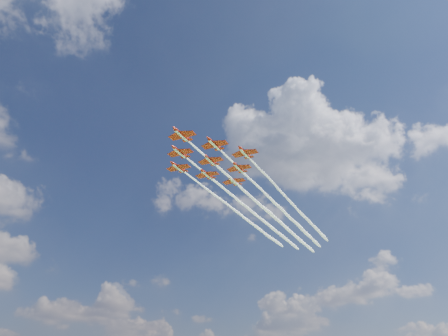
{
  "coord_description": "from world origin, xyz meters",
  "views": [
    {
      "loc": [
        -82.12,
        -101.11,
        22.91
      ],
      "look_at": [
        1.79,
        2.83,
        87.57
      ],
      "focal_mm": 35.0,
      "sensor_mm": 36.0,
      "label": 1
    }
  ],
  "objects": [
    {
      "name": "jet_row4_port",
      "position": [
        61.33,
        27.22,
        88.88
      ],
      "size": [
        114.35,
        56.62,
        2.43
      ],
      "rotation": [
        0.0,
        0.0,
        0.44
      ],
      "color": "#A21709"
    },
    {
      "name": "jet_lead",
      "position": [
        33.19,
        20.79,
        88.88
      ],
      "size": [
        114.35,
        56.62,
        2.43
      ],
      "rotation": [
        0.0,
        0.0,
        0.44
      ],
      "color": "#A21709"
    },
    {
      "name": "jet_row2_port",
      "position": [
        44.36,
        19.16,
        88.88
      ],
      "size": [
        114.35,
        56.62,
        2.43
      ],
      "rotation": [
        0.0,
        0.0,
        0.44
      ],
      "color": "#A21709"
    },
    {
      "name": "jet_row3_centre",
      "position": [
        50.15,
        28.85,
        88.88
      ],
      "size": [
        114.35,
        56.62,
        2.43
      ],
      "rotation": [
        0.0,
        0.0,
        0.44
      ],
      "color": "#A21709"
    },
    {
      "name": "jet_tail",
      "position": [
        67.12,
        36.91,
        88.88
      ],
      "size": [
        114.35,
        56.62,
        2.43
      ],
      "rotation": [
        0.0,
        0.0,
        0.44
      ],
      "color": "#A21709"
    },
    {
      "name": "jet_row3_starb",
      "position": [
        44.78,
        40.17,
        88.88
      ],
      "size": [
        114.35,
        56.62,
        2.43
      ],
      "rotation": [
        0.0,
        0.0,
        0.44
      ],
      "color": "#A21709"
    },
    {
      "name": "jet_row3_port",
      "position": [
        55.53,
        17.53,
        88.88
      ],
      "size": [
        114.35,
        56.62,
        2.43
      ],
      "rotation": [
        0.0,
        0.0,
        0.44
      ],
      "color": "#A21709"
    },
    {
      "name": "jet_row2_starb",
      "position": [
        38.98,
        30.48,
        88.88
      ],
      "size": [
        114.35,
        56.62,
        2.43
      ],
      "rotation": [
        0.0,
        0.0,
        0.44
      ],
      "color": "#A21709"
    },
    {
      "name": "jet_row4_starb",
      "position": [
        55.95,
        38.54,
        88.88
      ],
      "size": [
        114.35,
        56.62,
        2.43
      ],
      "rotation": [
        0.0,
        0.0,
        0.44
      ],
      "color": "#A21709"
    }
  ]
}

